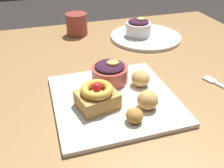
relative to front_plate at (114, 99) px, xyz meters
The scene contains 11 objects.
dining_table 0.20m from the front_plate, 94.25° to the left, with size 1.32×0.90×0.73m.
front_plate is the anchor object (origin of this frame).
cake_slice 0.07m from the front_plate, 154.79° to the right, with size 0.11×0.09×0.07m.
berry_ramekin 0.09m from the front_plate, 81.37° to the left, with size 0.10×0.10×0.07m.
fritter_front 0.10m from the front_plate, 22.46° to the left, with size 0.05×0.05×0.04m, color tan.
fritter_middle 0.09m from the front_plate, 45.08° to the right, with size 0.05×0.05×0.04m, color tan.
fritter_back 0.10m from the front_plate, 81.53° to the right, with size 0.04×0.04×0.03m, color #BC7F38.
back_plate 0.44m from the front_plate, 56.24° to the left, with size 0.27×0.27×0.01m, color silver.
back_ramekin 0.43m from the front_plate, 60.13° to the left, with size 0.10×0.10×0.07m.
fork 0.31m from the front_plate, ahead, with size 0.05×0.12×0.00m.
coffee_mug 0.49m from the front_plate, 90.65° to the left, with size 0.08×0.08×0.09m, color #993D33.
Camera 1 is at (-0.15, -0.67, 1.12)m, focal length 40.88 mm.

